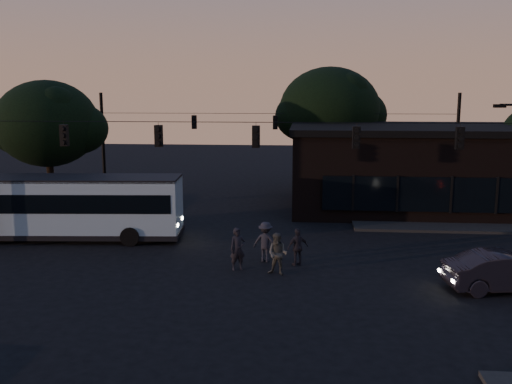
# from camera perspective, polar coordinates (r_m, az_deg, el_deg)

# --- Properties ---
(ground) EXTENTS (120.00, 120.00, 0.00)m
(ground) POSITION_cam_1_polar(r_m,az_deg,el_deg) (23.14, -0.88, -9.06)
(ground) COLOR black
(ground) RESTS_ON ground
(sidewalk_far_right) EXTENTS (14.00, 10.00, 0.15)m
(sidewalk_far_right) POSITION_cam_1_polar(r_m,az_deg,el_deg) (37.80, 19.86, -2.03)
(sidewalk_far_right) COLOR black
(sidewalk_far_right) RESTS_ON ground
(sidewalk_far_left) EXTENTS (14.00, 10.00, 0.15)m
(sidewalk_far_left) POSITION_cam_1_polar(r_m,az_deg,el_deg) (39.99, -19.08, -1.35)
(sidewalk_far_left) COLOR black
(sidewalk_far_left) RESTS_ON ground
(building) EXTENTS (15.40, 10.41, 5.40)m
(building) POSITION_cam_1_polar(r_m,az_deg,el_deg) (38.63, 15.05, 2.44)
(building) COLOR black
(building) RESTS_ON ground
(tree_behind) EXTENTS (7.60, 7.60, 9.43)m
(tree_behind) POSITION_cam_1_polar(r_m,az_deg,el_deg) (43.81, 7.38, 8.12)
(tree_behind) COLOR black
(tree_behind) RESTS_ON ground
(tree_left) EXTENTS (6.40, 6.40, 8.30)m
(tree_left) POSITION_cam_1_polar(r_m,az_deg,el_deg) (38.43, -20.15, 6.42)
(tree_left) COLOR black
(tree_left) RESTS_ON ground
(signal_rig_near) EXTENTS (26.24, 0.30, 7.50)m
(signal_rig_near) POSITION_cam_1_polar(r_m,az_deg,el_deg) (26.04, -0.00, 3.14)
(signal_rig_near) COLOR black
(signal_rig_near) RESTS_ON ground
(signal_rig_far) EXTENTS (26.24, 0.30, 7.50)m
(signal_rig_far) POSITION_cam_1_polar(r_m,az_deg,el_deg) (41.95, 1.93, 5.40)
(signal_rig_far) COLOR black
(signal_rig_far) RESTS_ON ground
(bus) EXTENTS (11.81, 3.56, 3.28)m
(bus) POSITION_cam_1_polar(r_m,az_deg,el_deg) (30.89, -18.32, -1.18)
(bus) COLOR #90ABB7
(bus) RESTS_ON ground
(car) EXTENTS (4.82, 2.31, 1.53)m
(car) POSITION_cam_1_polar(r_m,az_deg,el_deg) (24.03, 23.74, -7.30)
(car) COLOR black
(car) RESTS_ON ground
(pedestrian_a) EXTENTS (0.79, 0.67, 1.84)m
(pedestrian_a) POSITION_cam_1_polar(r_m,az_deg,el_deg) (24.51, -1.84, -5.72)
(pedestrian_a) COLOR black
(pedestrian_a) RESTS_ON ground
(pedestrian_b) EXTENTS (1.02, 0.90, 1.77)m
(pedestrian_b) POSITION_cam_1_polar(r_m,az_deg,el_deg) (23.92, 2.18, -6.20)
(pedestrian_b) COLOR #3D3E38
(pedestrian_b) RESTS_ON ground
(pedestrian_c) EXTENTS (1.06, 0.81, 1.67)m
(pedestrian_c) POSITION_cam_1_polar(r_m,az_deg,el_deg) (25.17, 4.20, -5.52)
(pedestrian_c) COLOR black
(pedestrian_c) RESTS_ON ground
(pedestrian_d) EXTENTS (1.30, 0.94, 1.82)m
(pedestrian_d) POSITION_cam_1_polar(r_m,az_deg,el_deg) (25.70, 0.96, -5.00)
(pedestrian_d) COLOR black
(pedestrian_d) RESTS_ON ground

